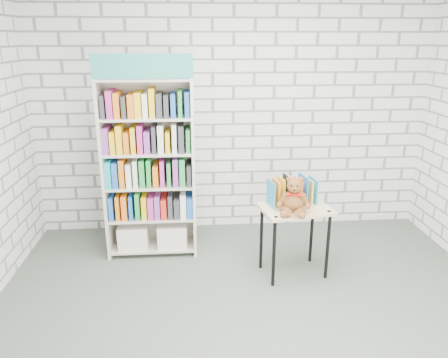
{
  "coord_description": "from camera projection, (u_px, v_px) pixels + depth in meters",
  "views": [
    {
      "loc": [
        -0.48,
        -2.96,
        2.21
      ],
      "look_at": [
        -0.19,
        0.95,
        0.93
      ],
      "focal_mm": 35.0,
      "sensor_mm": 36.0,
      "label": 1
    }
  ],
  "objects": [
    {
      "name": "ground",
      "position": [
        256.0,
        324.0,
        3.52
      ],
      "size": [
        4.5,
        4.5,
        0.0
      ],
      "primitive_type": "plane",
      "color": "#465144",
      "rests_on": "ground"
    },
    {
      "name": "bookshelf",
      "position": [
        150.0,
        167.0,
        4.45
      ],
      "size": [
        0.92,
        0.36,
        2.07
      ],
      "color": "beige",
      "rests_on": "ground"
    },
    {
      "name": "room_shell",
      "position": [
        262.0,
        103.0,
        2.97
      ],
      "size": [
        4.52,
        4.02,
        2.81
      ],
      "color": "silver",
      "rests_on": "ground"
    },
    {
      "name": "table_books",
      "position": [
        292.0,
        191.0,
        4.15
      ],
      "size": [
        0.47,
        0.27,
        0.27
      ],
      "color": "teal",
      "rests_on": "display_table"
    },
    {
      "name": "teddy_bear",
      "position": [
        294.0,
        199.0,
        3.94
      ],
      "size": [
        0.3,
        0.3,
        0.33
      ],
      "color": "brown",
      "rests_on": "display_table"
    },
    {
      "name": "display_table",
      "position": [
        295.0,
        217.0,
        4.12
      ],
      "size": [
        0.71,
        0.55,
        0.69
      ],
      "color": "#DABC83",
      "rests_on": "ground"
    }
  ]
}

